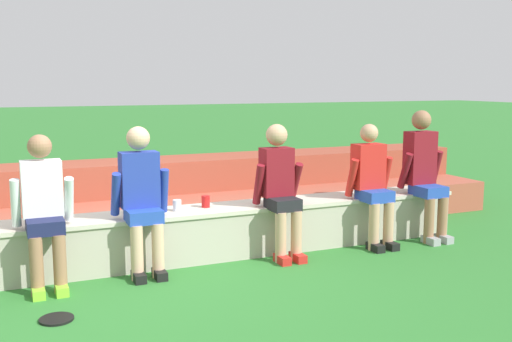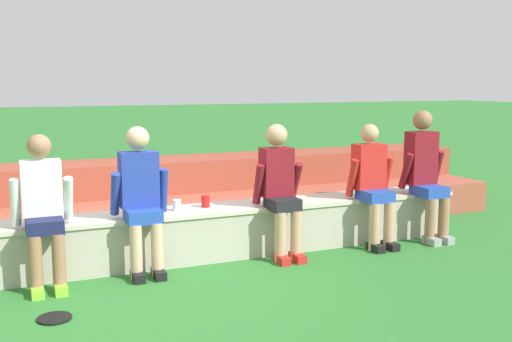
{
  "view_description": "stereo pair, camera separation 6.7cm",
  "coord_description": "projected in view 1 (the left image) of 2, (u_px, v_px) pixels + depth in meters",
  "views": [
    {
      "loc": [
        -1.27,
        -5.34,
        1.76
      ],
      "look_at": [
        1.19,
        0.24,
        0.85
      ],
      "focal_mm": 42.02,
      "sensor_mm": 36.0,
      "label": 1
    },
    {
      "loc": [
        -1.21,
        -5.37,
        1.76
      ],
      "look_at": [
        1.19,
        0.24,
        0.85
      ],
      "focal_mm": 42.02,
      "sensor_mm": 36.0,
      "label": 2
    }
  ],
  "objects": [
    {
      "name": "ground_plane",
      "position": [
        151.0,
        272.0,
        5.6
      ],
      "size": [
        80.0,
        80.0,
        0.0
      ],
      "primitive_type": "plane",
      "color": "#2D752D"
    },
    {
      "name": "stone_seating_wall",
      "position": [
        144.0,
        238.0,
        5.78
      ],
      "size": [
        7.09,
        0.53,
        0.51
      ],
      "color": "#B7AF9E",
      "rests_on": "ground"
    },
    {
      "name": "brick_bleachers",
      "position": [
        115.0,
        203.0,
        7.12
      ],
      "size": [
        9.78,
        1.54,
        0.8
      ],
      "color": "#A64F3B",
      "rests_on": "ground"
    },
    {
      "name": "person_far_left",
      "position": [
        44.0,
        208.0,
        5.1
      ],
      "size": [
        0.51,
        0.55,
        1.32
      ],
      "color": "#996B4C",
      "rests_on": "ground"
    },
    {
      "name": "person_left_of_center",
      "position": [
        142.0,
        196.0,
        5.47
      ],
      "size": [
        0.53,
        0.51,
        1.36
      ],
      "color": "#DBAD89",
      "rests_on": "ground"
    },
    {
      "name": "person_center",
      "position": [
        280.0,
        187.0,
        6.01
      ],
      "size": [
        0.49,
        0.54,
        1.34
      ],
      "color": "tan",
      "rests_on": "ground"
    },
    {
      "name": "person_right_of_center",
      "position": [
        372.0,
        182.0,
        6.44
      ],
      "size": [
        0.52,
        0.52,
        1.32
      ],
      "color": "tan",
      "rests_on": "ground"
    },
    {
      "name": "person_far_right",
      "position": [
        424.0,
        171.0,
        6.73
      ],
      "size": [
        0.51,
        0.57,
        1.45
      ],
      "color": "#996B4C",
      "rests_on": "ground"
    },
    {
      "name": "water_bottle_mid_left",
      "position": [
        381.0,
        183.0,
        6.77
      ],
      "size": [
        0.08,
        0.08,
        0.25
      ],
      "color": "red",
      "rests_on": "stone_seating_wall"
    },
    {
      "name": "plastic_cup_left_end",
      "position": [
        177.0,
        205.0,
        5.87
      ],
      "size": [
        0.08,
        0.08,
        0.11
      ],
      "primitive_type": "cylinder",
      "color": "white",
      "rests_on": "stone_seating_wall"
    },
    {
      "name": "plastic_cup_middle",
      "position": [
        206.0,
        202.0,
        6.04
      ],
      "size": [
        0.08,
        0.08,
        0.12
      ],
      "primitive_type": "cylinder",
      "color": "red",
      "rests_on": "stone_seating_wall"
    },
    {
      "name": "frisbee",
      "position": [
        57.0,
        319.0,
        4.47
      ],
      "size": [
        0.25,
        0.25,
        0.02
      ],
      "primitive_type": "cylinder",
      "color": "black",
      "rests_on": "ground"
    }
  ]
}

